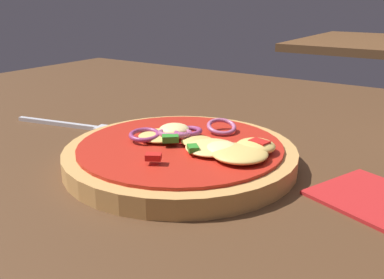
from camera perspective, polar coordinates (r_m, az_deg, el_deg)
dining_table at (r=0.46m, az=-4.44°, el=-3.07°), size 1.15×0.94×0.03m
pizza at (r=0.41m, az=-1.18°, el=-1.87°), size 0.22×0.22×0.03m
fork at (r=0.54m, az=-14.95°, el=1.80°), size 0.17×0.05×0.01m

